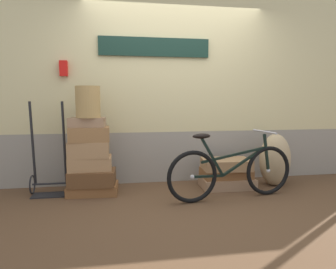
{
  "coord_description": "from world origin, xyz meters",
  "views": [
    {
      "loc": [
        -0.82,
        -3.5,
        1.2
      ],
      "look_at": [
        -0.19,
        0.24,
        0.75
      ],
      "focal_mm": 32.21,
      "sensor_mm": 36.0,
      "label": 1
    }
  ],
  "objects_px": {
    "suitcase_3": "(89,149)",
    "luggage_trolley": "(49,172)",
    "suitcase_1": "(92,177)",
    "suitcase_4": "(89,134)",
    "suitcase_5": "(87,122)",
    "suitcase_7": "(226,173)",
    "suitcase_2": "(90,163)",
    "suitcase_0": "(93,189)",
    "burlap_sack": "(275,160)",
    "wicker_basket": "(88,102)",
    "suitcase_8": "(226,164)",
    "bicycle": "(231,172)",
    "suitcase_6": "(227,182)"
  },
  "relations": [
    {
      "from": "suitcase_2",
      "to": "luggage_trolley",
      "type": "xyz_separation_m",
      "value": [
        -0.51,
        0.08,
        -0.11
      ]
    },
    {
      "from": "suitcase_3",
      "to": "suitcase_8",
      "type": "distance_m",
      "value": 1.82
    },
    {
      "from": "suitcase_6",
      "to": "suitcase_8",
      "type": "relative_size",
      "value": 1.11
    },
    {
      "from": "suitcase_7",
      "to": "suitcase_2",
      "type": "bearing_deg",
      "value": 179.74
    },
    {
      "from": "luggage_trolley",
      "to": "bicycle",
      "type": "distance_m",
      "value": 2.28
    },
    {
      "from": "suitcase_6",
      "to": "wicker_basket",
      "type": "xyz_separation_m",
      "value": [
        -1.82,
        0.01,
        1.1
      ]
    },
    {
      "from": "suitcase_0",
      "to": "suitcase_5",
      "type": "distance_m",
      "value": 0.85
    },
    {
      "from": "suitcase_5",
      "to": "suitcase_6",
      "type": "height_order",
      "value": "suitcase_5"
    },
    {
      "from": "suitcase_1",
      "to": "suitcase_4",
      "type": "height_order",
      "value": "suitcase_4"
    },
    {
      "from": "suitcase_4",
      "to": "burlap_sack",
      "type": "bearing_deg",
      "value": -2.58
    },
    {
      "from": "wicker_basket",
      "to": "bicycle",
      "type": "bearing_deg",
      "value": -15.62
    },
    {
      "from": "suitcase_1",
      "to": "burlap_sack",
      "type": "height_order",
      "value": "burlap_sack"
    },
    {
      "from": "suitcase_5",
      "to": "bicycle",
      "type": "bearing_deg",
      "value": -11.09
    },
    {
      "from": "suitcase_6",
      "to": "suitcase_5",
      "type": "bearing_deg",
      "value": 179.68
    },
    {
      "from": "suitcase_0",
      "to": "suitcase_1",
      "type": "relative_size",
      "value": 1.1
    },
    {
      "from": "suitcase_0",
      "to": "suitcase_3",
      "type": "distance_m",
      "value": 0.52
    },
    {
      "from": "suitcase_0",
      "to": "suitcase_6",
      "type": "bearing_deg",
      "value": 2.71
    },
    {
      "from": "wicker_basket",
      "to": "luggage_trolley",
      "type": "height_order",
      "value": "wicker_basket"
    },
    {
      "from": "suitcase_5",
      "to": "suitcase_7",
      "type": "distance_m",
      "value": 1.96
    },
    {
      "from": "suitcase_5",
      "to": "wicker_basket",
      "type": "xyz_separation_m",
      "value": [
        0.02,
        -0.02,
        0.25
      ]
    },
    {
      "from": "suitcase_4",
      "to": "luggage_trolley",
      "type": "distance_m",
      "value": 0.71
    },
    {
      "from": "suitcase_8",
      "to": "bicycle",
      "type": "bearing_deg",
      "value": -99.01
    },
    {
      "from": "suitcase_8",
      "to": "luggage_trolley",
      "type": "xyz_separation_m",
      "value": [
        -2.31,
        0.11,
        -0.04
      ]
    },
    {
      "from": "suitcase_0",
      "to": "suitcase_8",
      "type": "relative_size",
      "value": 0.98
    },
    {
      "from": "suitcase_1",
      "to": "wicker_basket",
      "type": "relative_size",
      "value": 1.45
    },
    {
      "from": "luggage_trolley",
      "to": "suitcase_2",
      "type": "bearing_deg",
      "value": -8.41
    },
    {
      "from": "suitcase_3",
      "to": "luggage_trolley",
      "type": "relative_size",
      "value": 0.42
    },
    {
      "from": "burlap_sack",
      "to": "suitcase_1",
      "type": "bearing_deg",
      "value": -179.95
    },
    {
      "from": "suitcase_3",
      "to": "suitcase_4",
      "type": "height_order",
      "value": "suitcase_4"
    },
    {
      "from": "wicker_basket",
      "to": "suitcase_5",
      "type": "bearing_deg",
      "value": 128.2
    },
    {
      "from": "suitcase_0",
      "to": "burlap_sack",
      "type": "bearing_deg",
      "value": 2.53
    },
    {
      "from": "suitcase_0",
      "to": "suitcase_5",
      "type": "bearing_deg",
      "value": 157.07
    },
    {
      "from": "suitcase_2",
      "to": "suitcase_5",
      "type": "relative_size",
      "value": 1.21
    },
    {
      "from": "suitcase_6",
      "to": "suitcase_7",
      "type": "height_order",
      "value": "suitcase_7"
    },
    {
      "from": "suitcase_2",
      "to": "bicycle",
      "type": "relative_size",
      "value": 0.32
    },
    {
      "from": "suitcase_0",
      "to": "bicycle",
      "type": "distance_m",
      "value": 1.75
    },
    {
      "from": "suitcase_7",
      "to": "luggage_trolley",
      "type": "relative_size",
      "value": 0.56
    },
    {
      "from": "suitcase_1",
      "to": "suitcase_5",
      "type": "bearing_deg",
      "value": 136.86
    },
    {
      "from": "suitcase_5",
      "to": "suitcase_4",
      "type": "bearing_deg",
      "value": -45.24
    },
    {
      "from": "suitcase_1",
      "to": "suitcase_4",
      "type": "distance_m",
      "value": 0.55
    },
    {
      "from": "luggage_trolley",
      "to": "bicycle",
      "type": "xyz_separation_m",
      "value": [
        2.2,
        -0.57,
        0.05
      ]
    },
    {
      "from": "suitcase_6",
      "to": "luggage_trolley",
      "type": "bearing_deg",
      "value": 178.2
    },
    {
      "from": "suitcase_2",
      "to": "wicker_basket",
      "type": "bearing_deg",
      "value": -104.44
    },
    {
      "from": "suitcase_2",
      "to": "suitcase_5",
      "type": "xyz_separation_m",
      "value": [
        -0.02,
        0.01,
        0.52
      ]
    },
    {
      "from": "suitcase_4",
      "to": "wicker_basket",
      "type": "xyz_separation_m",
      "value": [
        -0.0,
        0.0,
        0.4
      ]
    },
    {
      "from": "suitcase_5",
      "to": "suitcase_8",
      "type": "relative_size",
      "value": 0.69
    },
    {
      "from": "suitcase_5",
      "to": "burlap_sack",
      "type": "bearing_deg",
      "value": 4.03
    },
    {
      "from": "wicker_basket",
      "to": "burlap_sack",
      "type": "bearing_deg",
      "value": -0.54
    },
    {
      "from": "suitcase_8",
      "to": "suitcase_2",
      "type": "bearing_deg",
      "value": -177.34
    },
    {
      "from": "suitcase_4",
      "to": "suitcase_8",
      "type": "distance_m",
      "value": 1.85
    }
  ]
}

